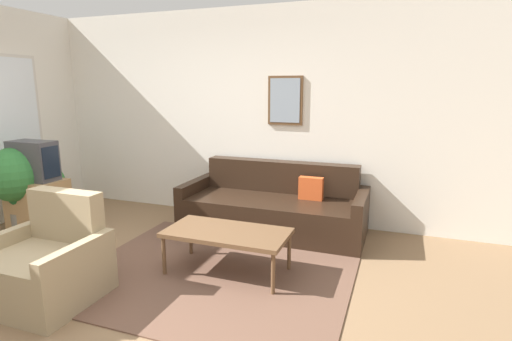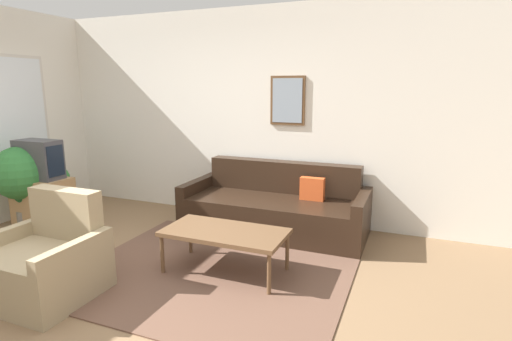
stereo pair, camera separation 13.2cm
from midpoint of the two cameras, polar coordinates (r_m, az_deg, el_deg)
name	(u,v)px [view 1 (the left image)]	position (r m, az deg, el deg)	size (l,w,h in m)	color
ground_plane	(94,305)	(3.65, -23.10, -17.24)	(16.00, 16.00, 0.00)	#846647
area_rug	(216,272)	(3.90, -6.80, -14.26)	(2.50, 2.14, 0.01)	brown
wall_back	(226,115)	(5.38, -5.02, 7.94)	(8.00, 0.09, 2.70)	white
couch	(274,208)	(4.84, 1.84, -5.40)	(2.17, 0.90, 0.80)	black
coffee_table	(227,234)	(3.75, -5.17, -9.06)	(1.14, 0.58, 0.42)	brown
tv_stand	(39,205)	(5.58, -29.24, -4.30)	(0.66, 0.42, 0.62)	#A87F51
tv	(34,161)	(5.46, -29.80, 1.22)	(0.55, 0.28, 0.47)	#424247
armchair	(46,266)	(3.80, -28.70, -11.84)	(0.86, 0.76, 0.85)	tan
potted_plant_tall	(15,176)	(5.56, -31.78, -0.70)	(0.65, 0.65, 1.02)	slate
potted_plant_by_window	(47,187)	(5.78, -28.30, -2.05)	(0.45, 0.45, 0.75)	slate
potted_plant_small	(25,199)	(5.65, -30.67, -3.50)	(0.37, 0.37, 0.62)	#383D42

